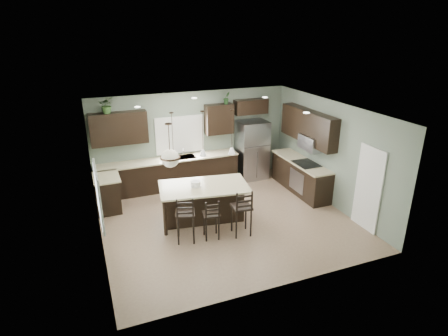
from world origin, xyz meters
The scene contains 32 objects.
ground centered at (0.00, 0.00, 0.00)m, with size 6.00×6.00×0.00m, color #9E8466.
pantry_door centered at (2.98, -1.55, 1.02)m, with size 0.04×0.82×2.04m, color white.
window_back centered at (-0.40, 2.73, 1.55)m, with size 1.35×0.02×1.00m, color white.
window_left centered at (-2.98, -0.80, 1.55)m, with size 0.02×1.10×1.00m, color white.
left_return_cabs centered at (-2.70, 1.70, 0.45)m, with size 0.60×0.90×0.90m, color black.
left_return_countertop centered at (-2.68, 1.70, 0.92)m, with size 0.66×0.96×0.04m, color beige.
back_lower_cabs centered at (-0.85, 2.45, 0.45)m, with size 4.20×0.60×0.90m, color black.
back_countertop centered at (-0.85, 2.43, 0.92)m, with size 4.20×0.66×0.04m, color beige.
sink_inset centered at (-0.40, 2.43, 0.94)m, with size 0.70×0.45×0.01m, color gray.
faucet centered at (-0.40, 2.40, 1.08)m, with size 0.02×0.02×0.28m, color silver.
back_upper_left centered at (-2.15, 2.58, 1.95)m, with size 1.55×0.34×0.90m, color black.
back_upper_right centered at (0.80, 2.58, 1.95)m, with size 0.85×0.34×0.90m, color black.
fridge_header centered at (1.85, 2.58, 2.25)m, with size 1.05×0.34×0.45m, color black.
right_lower_cabs centered at (2.70, 0.87, 0.45)m, with size 0.60×2.35×0.90m, color black.
right_countertop centered at (2.68, 0.87, 0.92)m, with size 0.66×2.35×0.04m, color beige.
cooktop centered at (2.68, 0.60, 0.94)m, with size 0.58×0.75×0.02m, color black.
wall_oven_front centered at (2.40, 0.60, 0.45)m, with size 0.01×0.72×0.60m, color gray.
right_upper_cabs centered at (2.83, 0.87, 1.95)m, with size 0.34×2.35×0.90m, color black.
microwave centered at (2.78, 0.60, 1.55)m, with size 0.40×0.75×0.40m, color gray.
refrigerator centered at (1.81, 2.32, 0.93)m, with size 0.90×0.74×1.85m, color #9B9BA3.
kitchen_island centered at (-0.50, 0.23, 0.46)m, with size 2.16×1.23×0.92m, color black.
serving_dish centered at (-0.70, 0.26, 0.99)m, with size 0.24×0.24×0.14m, color white.
bar_stool_left centered at (-1.20, -0.56, 0.57)m, with size 0.42×0.42×1.14m, color black.
bar_stool_center centered at (-0.63, -0.65, 0.50)m, with size 0.37×0.37×0.99m, color black.
bar_stool_right centered at (0.08, -0.75, 0.58)m, with size 0.43×0.43×1.17m, color black.
pendant_left centered at (-1.19, 0.34, 2.25)m, with size 0.17×0.17×1.10m, color white, non-canonical shape.
pendant_center centered at (-0.50, 0.23, 2.25)m, with size 0.17×0.17×1.10m, color silver, non-canonical shape.
pendant_right centered at (0.19, 0.13, 2.25)m, with size 0.17×0.17×1.10m, color white, non-canonical shape.
chandelier centered at (-1.49, -0.61, 2.33)m, with size 0.42×0.42×0.94m, color #EEE3C2, non-canonical shape.
plant_back_left centered at (-2.40, 2.55, 2.62)m, with size 0.40×0.35×0.45m, color #315625.
plant_back_right centered at (1.03, 2.55, 2.58)m, with size 0.20×0.16×0.36m, color #234B20.
room_shell centered at (0.00, 0.00, 1.70)m, with size 6.00×6.00×6.00m.
Camera 1 is at (-3.11, -7.76, 4.64)m, focal length 30.00 mm.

